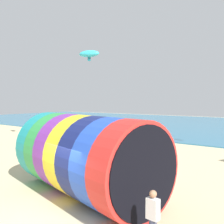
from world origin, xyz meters
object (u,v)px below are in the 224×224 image
Objects in this scene: giant_inflatable_tube at (86,156)px; kite_handler at (153,218)px; kite_cyan_parafoil at (89,54)px; bystander_near_water at (82,133)px.

kite_handler is at bearing -22.64° from giant_inflatable_tube.
giant_inflatable_tube is 8.02× the size of kite_cyan_parafoil.
giant_inflatable_tube is 4.69× the size of kite_handler.
kite_cyan_parafoil is 0.63× the size of bystander_near_water.
kite_handler is 1.71× the size of kite_cyan_parafoil.
kite_handler is at bearing -22.52° from kite_cyan_parafoil.
bystander_near_water is at bearing 139.16° from kite_handler.
giant_inflatable_tube is 4.63m from kite_handler.
giant_inflatable_tube reaches higher than kite_handler.
bystander_near_water is at bearing 134.36° from kite_cyan_parafoil.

